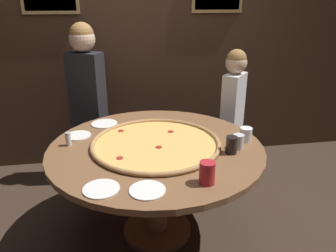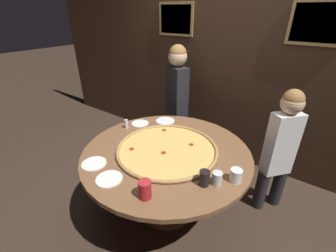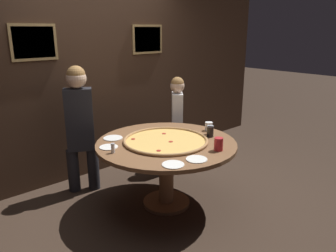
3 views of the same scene
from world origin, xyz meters
name	(u,v)px [view 3 (image 3 of 3)]	position (x,y,z in m)	size (l,w,h in m)	color
ground_plane	(166,204)	(0.00, 0.00, 0.00)	(24.00, 24.00, 0.00)	#38281E
back_wall	(98,76)	(0.00, 1.35, 1.30)	(6.40, 0.08, 2.60)	#3D281C
dining_table	(166,154)	(0.00, 0.00, 0.60)	(1.49, 1.49, 0.74)	brown
giant_pizza	(165,140)	(0.00, 0.01, 0.75)	(0.91, 0.91, 0.03)	#EAB75B
drink_cup_near_right	(210,130)	(0.55, -0.14, 0.79)	(0.07, 0.07, 0.10)	silver
drink_cup_near_left	(219,144)	(0.21, -0.53, 0.81)	(0.09, 0.09, 0.13)	#B22328
drink_cup_front_edge	(209,126)	(0.64, -0.03, 0.79)	(0.09, 0.09, 0.10)	white
drink_cup_far_right	(210,132)	(0.48, -0.20, 0.80)	(0.08, 0.08, 0.12)	black
white_plate_near_front	(197,159)	(-0.12, -0.56, 0.74)	(0.20, 0.20, 0.01)	white
white_plate_beside_cup	(113,138)	(-0.36, 0.47, 0.74)	(0.21, 0.21, 0.01)	white
white_plate_right_side	(173,165)	(-0.36, -0.50, 0.74)	(0.20, 0.20, 0.01)	white
white_plate_left_side	(109,147)	(-0.55, 0.26, 0.74)	(0.19, 0.19, 0.01)	white
condiment_shaker	(113,148)	(-0.60, 0.10, 0.79)	(0.04, 0.04, 0.10)	silver
diner_side_left	(177,117)	(0.81, 0.69, 0.73)	(0.30, 0.32, 1.28)	#232328
diner_far_right	(80,122)	(-0.51, 0.93, 0.85)	(0.39, 0.30, 1.51)	#232328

